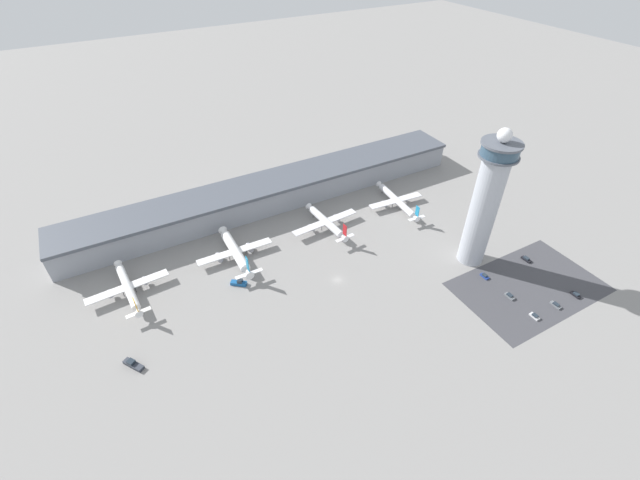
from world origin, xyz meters
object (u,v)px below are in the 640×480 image
(car_navy_sedan, at_px, (576,295))
(car_red_hatchback, at_px, (526,259))
(airplane_gate_charlie, at_px, (326,222))
(service_truck_fuel, at_px, (239,283))
(service_truck_catering, at_px, (133,364))
(car_maroon_suv, at_px, (535,316))
(airplane_gate_bravo, at_px, (235,251))
(car_grey_coupe, at_px, (556,305))
(car_white_wagon, at_px, (485,276))
(car_yellow_taxi, at_px, (510,296))
(control_tower, at_px, (486,201))
(airplane_gate_alpha, at_px, (128,287))
(airplane_gate_delta, at_px, (397,201))

(car_navy_sedan, relative_size, car_red_hatchback, 0.87)
(airplane_gate_charlie, xyz_separation_m, service_truck_fuel, (-53.52, -16.97, -3.48))
(service_truck_catering, height_order, car_maroon_suv, service_truck_catering)
(airplane_gate_bravo, xyz_separation_m, car_grey_coupe, (106.28, -93.05, -3.59))
(car_white_wagon, relative_size, car_grey_coupe, 0.88)
(service_truck_fuel, bearing_deg, car_red_hatchback, -21.78)
(service_truck_catering, distance_m, car_white_wagon, 149.28)
(car_grey_coupe, bearing_deg, airplane_gate_charlie, 122.00)
(car_yellow_taxi, bearing_deg, car_white_wagon, 90.39)
(car_yellow_taxi, bearing_deg, service_truck_catering, 164.25)
(control_tower, xyz_separation_m, car_white_wagon, (-3.19, -12.76, -31.74))
(airplane_gate_alpha, relative_size, car_white_wagon, 9.01)
(control_tower, xyz_separation_m, airplane_gate_charlie, (-48.06, 52.77, -27.81))
(control_tower, height_order, car_grey_coupe, control_tower)
(airplane_gate_alpha, bearing_deg, car_maroon_suv, -33.13)
(service_truck_fuel, bearing_deg, car_white_wagon, -26.27)
(control_tower, bearing_deg, car_maroon_suv, -94.35)
(control_tower, distance_m, car_grey_coupe, 51.84)
(car_white_wagon, relative_size, car_maroon_suv, 1.00)
(car_white_wagon, bearing_deg, car_maroon_suv, -89.66)
(control_tower, relative_size, airplane_gate_alpha, 1.78)
(airplane_gate_charlie, distance_m, car_maroon_suv, 103.03)
(airplane_gate_delta, distance_m, car_yellow_taxi, 79.22)
(control_tower, xyz_separation_m, service_truck_fuel, (-101.58, 35.80, -31.28))
(airplane_gate_bravo, height_order, airplane_gate_delta, airplane_gate_bravo)
(airplane_gate_bravo, relative_size, car_yellow_taxi, 8.59)
(car_red_hatchback, bearing_deg, airplane_gate_alpha, 158.34)
(control_tower, height_order, service_truck_fuel, control_tower)
(airplane_gate_alpha, height_order, car_maroon_suv, airplane_gate_alpha)
(airplane_gate_bravo, distance_m, car_navy_sedan, 151.10)
(airplane_gate_charlie, xyz_separation_m, service_truck_catering, (-101.91, -38.31, -3.60))
(airplane_gate_bravo, relative_size, airplane_gate_delta, 0.96)
(airplane_gate_delta, height_order, car_grey_coupe, airplane_gate_delta)
(airplane_gate_delta, bearing_deg, service_truck_fuel, -170.48)
(car_yellow_taxi, bearing_deg, control_tower, 83.45)
(car_maroon_suv, bearing_deg, car_navy_sedan, -0.41)
(car_red_hatchback, bearing_deg, service_truck_catering, 170.70)
(service_truck_fuel, relative_size, car_red_hatchback, 1.46)
(car_yellow_taxi, relative_size, car_red_hatchback, 0.91)
(airplane_gate_alpha, xyz_separation_m, airplane_gate_bravo, (48.13, 0.66, -0.21))
(car_navy_sedan, bearing_deg, car_grey_coupe, 179.13)
(airplane_gate_delta, height_order, car_navy_sedan, airplane_gate_delta)
(airplane_gate_charlie, relative_size, car_navy_sedan, 8.82)
(airplane_gate_charlie, relative_size, airplane_gate_delta, 0.94)
(car_red_hatchback, bearing_deg, car_maroon_suv, -134.41)
(service_truck_fuel, distance_m, car_white_wagon, 109.72)
(service_truck_fuel, relative_size, car_white_wagon, 1.73)
(car_yellow_taxi, bearing_deg, airplane_gate_bravo, 139.34)
(car_navy_sedan, height_order, car_maroon_suv, car_navy_sedan)
(service_truck_fuel, relative_size, car_navy_sedan, 1.68)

